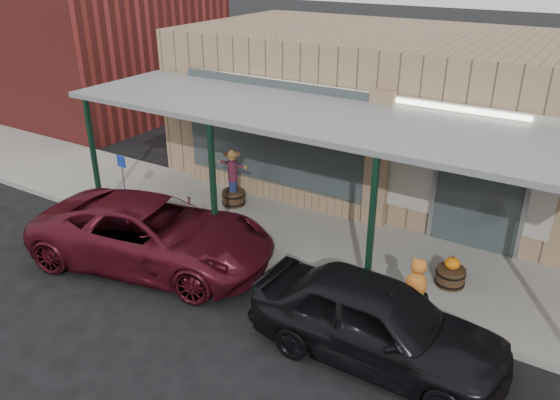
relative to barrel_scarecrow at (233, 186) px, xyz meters
The scene contains 10 objects.
ground 5.04m from the barrel_scarecrow, 56.05° to the right, with size 120.00×120.00×0.00m, color black.
sidewalk 2.90m from the barrel_scarecrow, 11.07° to the right, with size 40.00×3.20×0.15m, color gray.
storefront 5.10m from the barrel_scarecrow, 55.21° to the left, with size 12.00×6.25×4.20m.
awning 3.70m from the barrel_scarecrow, 11.83° to the right, with size 12.00×3.00×3.04m.
block_buildings_near 7.63m from the barrel_scarecrow, 46.49° to the left, with size 61.00×8.00×8.00m.
barrel_scarecrow is the anchor object (origin of this frame).
barrel_pumpkin 5.88m from the barrel_scarecrow, ahead, with size 0.58×0.58×0.66m.
handicap_sign 2.76m from the barrel_scarecrow, 144.03° to the right, with size 0.29×0.04×1.41m.
parked_sedan 6.27m from the barrel_scarecrow, 31.87° to the right, with size 4.25×1.88×1.57m.
car_maroon 3.03m from the barrel_scarecrow, 87.52° to the right, with size 2.38×5.16×1.43m, color #57111E.
Camera 1 is at (4.99, -6.09, 6.21)m, focal length 35.00 mm.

